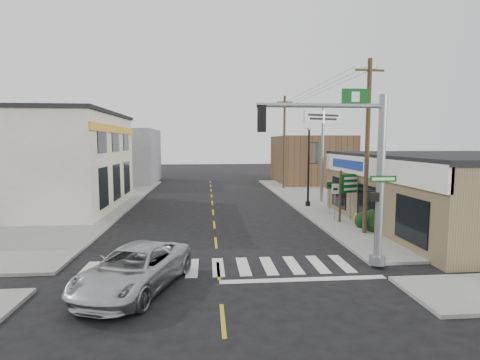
{
  "coord_description": "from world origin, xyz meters",
  "views": [
    {
      "loc": [
        -0.4,
        -13.85,
        4.88
      ],
      "look_at": [
        1.41,
        6.59,
        2.8
      ],
      "focal_mm": 28.0,
      "sensor_mm": 36.0,
      "label": 1
    }
  ],
  "objects": [
    {
      "name": "traffic_signal_pole",
      "position": [
        5.4,
        -0.19,
        4.13
      ],
      "size": [
        5.31,
        0.39,
        6.73
      ],
      "rotation": [
        0.0,
        0.0,
        -0.0
      ],
      "color": "gray",
      "rests_on": "sidewalk_right"
    },
    {
      "name": "shrub_front",
      "position": [
        8.62,
        5.16,
        0.65
      ],
      "size": [
        1.39,
        1.39,
        1.04
      ],
      "primitive_type": "ellipsoid",
      "color": "#213C17",
      "rests_on": "sidewalk_right"
    },
    {
      "name": "shrub_back",
      "position": [
        8.33,
        6.06,
        0.51
      ],
      "size": [
        1.01,
        1.01,
        0.76
      ],
      "primitive_type": "ellipsoid",
      "color": "#123311",
      "rests_on": "sidewalk_right"
    },
    {
      "name": "left_building",
      "position": [
        -13.0,
        14.0,
        3.4
      ],
      "size": [
        12.0,
        12.0,
        6.8
      ],
      "primitive_type": "cube",
      "color": "beige",
      "rests_on": "ground"
    },
    {
      "name": "dance_center_sign",
      "position": [
        8.79,
        15.31,
        5.73
      ],
      "size": [
        3.54,
        0.22,
        7.53
      ],
      "rotation": [
        0.0,
        0.0,
        0.33
      ],
      "color": "gray",
      "rests_on": "sidewalk_right"
    },
    {
      "name": "thrift_store",
      "position": [
        14.5,
        6.0,
        2.0
      ],
      "size": [
        12.0,
        14.0,
        4.0
      ],
      "primitive_type": "cube",
      "color": "#776647",
      "rests_on": "ground"
    },
    {
      "name": "bare_tree",
      "position": [
        9.78,
        6.45,
        3.89
      ],
      "size": [
        2.39,
        2.39,
        4.78
      ],
      "rotation": [
        0.0,
        0.0,
        0.11
      ],
      "color": "black",
      "rests_on": "sidewalk_right"
    },
    {
      "name": "sidewalk_left",
      "position": [
        -9.0,
        13.0,
        0.07
      ],
      "size": [
        6.0,
        38.0,
        0.13
      ],
      "primitive_type": "cube",
      "color": "gray",
      "rests_on": "ground"
    },
    {
      "name": "suv",
      "position": [
        -2.83,
        -1.58,
        0.71
      ],
      "size": [
        3.9,
        5.62,
        1.43
      ],
      "primitive_type": "imported",
      "rotation": [
        0.0,
        0.0,
        -0.33
      ],
      "color": "#B6B8BC",
      "rests_on": "ground"
    },
    {
      "name": "utility_pole_near",
      "position": [
        7.84,
        4.82,
        4.72
      ],
      "size": [
        1.56,
        0.23,
        8.96
      ],
      "rotation": [
        0.0,
        0.0,
        0.09
      ],
      "color": "#45301D",
      "rests_on": "sidewalk_right"
    },
    {
      "name": "utility_pole_far",
      "position": [
        7.5,
        23.99,
        4.95
      ],
      "size": [
        1.64,
        0.25,
        9.41
      ],
      "rotation": [
        0.0,
        0.0,
        0.06
      ],
      "color": "#3B2A1D",
      "rests_on": "sidewalk_right"
    },
    {
      "name": "ground",
      "position": [
        0.0,
        0.0,
        0.0
      ],
      "size": [
        140.0,
        140.0,
        0.0
      ],
      "primitive_type": "plane",
      "color": "black",
      "rests_on": "ground"
    },
    {
      "name": "bldg_distant_right",
      "position": [
        12.0,
        30.0,
        2.8
      ],
      "size": [
        8.0,
        10.0,
        5.6
      ],
      "primitive_type": "cube",
      "color": "brown",
      "rests_on": "ground"
    },
    {
      "name": "guide_sign",
      "position": [
        8.2,
        7.5,
        2.12
      ],
      "size": [
        1.77,
        0.14,
        3.1
      ],
      "rotation": [
        0.0,
        0.0,
        0.35
      ],
      "color": "#4A3B22",
      "rests_on": "sidewalk_right"
    },
    {
      "name": "sidewalk_right",
      "position": [
        9.0,
        13.0,
        0.07
      ],
      "size": [
        6.0,
        38.0,
        0.13
      ],
      "primitive_type": "cube",
      "color": "gray",
      "rests_on": "ground"
    },
    {
      "name": "fire_hydrant",
      "position": [
        8.11,
        6.56,
        0.52
      ],
      "size": [
        0.22,
        0.22,
        0.71
      ],
      "rotation": [
        0.0,
        0.0,
        0.04
      ],
      "color": "#DFA700",
      "rests_on": "sidewalk_right"
    },
    {
      "name": "ped_crossing_sign",
      "position": [
        8.2,
        7.71,
        2.12
      ],
      "size": [
        1.14,
        0.08,
        2.92
      ],
      "rotation": [
        0.0,
        0.0,
        -0.31
      ],
      "color": "gray",
      "rests_on": "sidewalk_right"
    },
    {
      "name": "crosswalk",
      "position": [
        0.0,
        0.4,
        0.01
      ],
      "size": [
        11.0,
        2.2,
        0.01
      ],
      "primitive_type": "cube",
      "color": "silver",
      "rests_on": "ground"
    },
    {
      "name": "center_line",
      "position": [
        0.0,
        8.0,
        0.01
      ],
      "size": [
        0.12,
        56.0,
        0.01
      ],
      "primitive_type": "cube",
      "color": "gold",
      "rests_on": "ground"
    },
    {
      "name": "lamp_post",
      "position": [
        7.17,
        13.25,
        3.56
      ],
      "size": [
        0.77,
        0.6,
        5.91
      ],
      "rotation": [
        0.0,
        0.0,
        0.14
      ],
      "color": "black",
      "rests_on": "sidewalk_right"
    },
    {
      "name": "bldg_distant_left",
      "position": [
        -11.0,
        32.0,
        3.2
      ],
      "size": [
        9.0,
        10.0,
        6.4
      ],
      "primitive_type": "cube",
      "color": "gray",
      "rests_on": "ground"
    }
  ]
}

